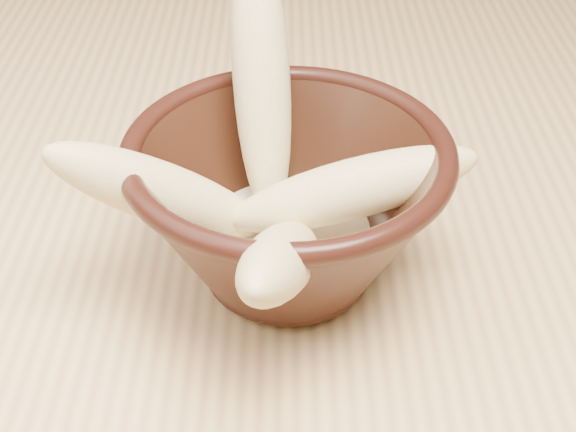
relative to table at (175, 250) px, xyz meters
The scene contains 7 objects.
table is the anchor object (origin of this frame).
bowl 0.21m from the table, 51.99° to the right, with size 0.20×0.20×0.11m.
milk_puddle 0.19m from the table, 51.99° to the right, with size 0.11×0.11×0.02m, color beige.
banana_upright 0.22m from the table, 38.31° to the right, with size 0.04×0.04×0.18m, color tan.
banana_left 0.21m from the table, 80.94° to the right, with size 0.04×0.04×0.15m, color tan.
banana_across 0.24m from the table, 43.43° to the right, with size 0.04×0.04×0.15m, color tan.
banana_front 0.27m from the table, 64.86° to the right, with size 0.04×0.04×0.16m, color tan.
Camera 1 is at (0.09, -0.51, 1.11)m, focal length 50.00 mm.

